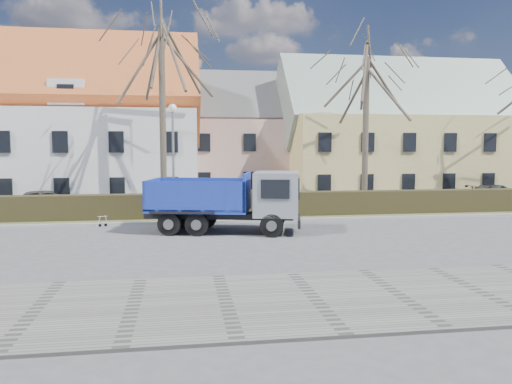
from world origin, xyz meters
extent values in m
plane|color=#4A494C|center=(0.00, 0.00, 0.00)|extent=(120.00, 120.00, 0.00)
cube|color=slate|center=(0.00, -8.50, 0.04)|extent=(80.00, 5.00, 0.08)
cube|color=gray|center=(0.00, 4.60, 0.06)|extent=(80.00, 0.30, 0.12)
cube|color=#474D2B|center=(0.00, 6.20, 0.05)|extent=(80.00, 3.00, 0.10)
cube|color=black|center=(0.00, 6.00, 0.65)|extent=(60.00, 0.90, 1.30)
imported|color=#2F2F30|center=(-8.66, 9.65, 0.70)|extent=(4.43, 2.89, 1.40)
imported|color=#29292C|center=(20.50, 10.98, 0.60)|extent=(4.37, 2.30, 1.21)
camera|label=1|loc=(-1.06, -20.34, 3.89)|focal=35.00mm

